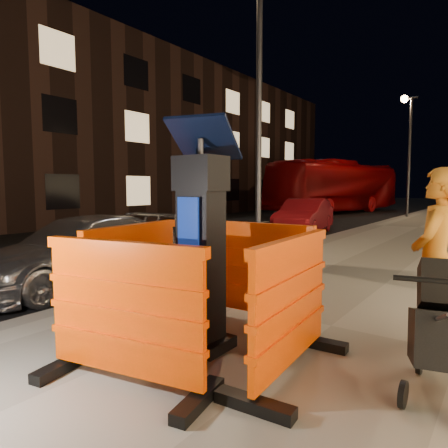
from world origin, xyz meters
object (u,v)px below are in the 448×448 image
Objects in this scene: car_red at (304,234)px; barrier_back at (253,272)px; barrier_front at (124,315)px; barrier_kerbside at (134,276)px; parking_kiosk at (201,242)px; car_silver at (82,283)px; stroller at (444,332)px; man at (435,260)px; bus_doubledecker at (336,213)px; barrier_bldgside at (291,307)px.

barrier_back is at bearing -78.48° from car_red.
barrier_kerbside is (-0.95, 0.95, 0.00)m from barrier_front.
car_red is (-3.65, 10.44, -1.18)m from parking_kiosk.
barrier_front is at bearing -142.82° from barrier_kerbside.
stroller reaches higher than car_silver.
barrier_back is at bearing -8.42° from car_silver.
parking_kiosk reaches higher than barrier_back.
barrier_front is at bearing -33.85° from man.
car_red is at bearing 85.59° from car_silver.
parking_kiosk is 1.19× the size of man.
man is (2.77, 1.24, 0.29)m from barrier_kerbside.
barrier_front is at bearing -63.92° from bus_doubledecker.
bus_doubledecker is (-3.17, 21.34, 0.00)m from car_silver.
barrier_front is 0.36× the size of car_silver.
car_silver is at bearing 172.82° from barrier_back.
car_red is (-4.60, 10.44, -0.72)m from barrier_bldgside.
man reaches higher than bus_doubledecker.
stroller is (5.67, -10.10, 0.64)m from car_red.
parking_kiosk is 1.05m from barrier_bldgside.
parking_kiosk is 1.05m from barrier_kerbside.
barrier_kerbside is 0.12× the size of bus_doubledecker.
car_silver is (-2.75, 1.23, -0.72)m from barrier_kerbside.
parking_kiosk is at bearing 86.18° from barrier_bldgside.
car_silver is at bearing -99.86° from car_red.
man reaches higher than car_red.
parking_kiosk is 23.62m from bus_doubledecker.
man is at bearing -4.00° from car_silver.
barrier_back is 0.12× the size of bus_doubledecker.
man is at bearing 6.17° from barrier_back.
barrier_bldgside is 23.90m from bus_doubledecker.
bus_doubledecker is (-5.92, 22.57, -0.72)m from barrier_kerbside.
barrier_front is 0.12× the size of bus_doubledecker.
man reaches higher than barrier_back.
barrier_back is 1.34m from barrier_bldgside.
parking_kiosk is 2.12m from stroller.
barrier_bldgside is 1.13m from stroller.
barrier_bldgside is (1.90, 0.00, 0.00)m from barrier_kerbside.
stroller is (2.02, 1.29, -0.08)m from barrier_front.
car_red is at bearing 103.45° from parking_kiosk.
barrier_back is (0.00, 1.90, 0.00)m from barrier_front.
stroller is (2.02, 0.34, -0.54)m from parking_kiosk.
barrier_bldgside is at bearing -18.90° from car_silver.
man reaches higher than barrier_front.
car_red is (-2.70, 10.44, -0.72)m from barrier_kerbside.
barrier_kerbside is 3.05m from man.
parking_kiosk is at bearing -80.25° from car_red.
car_silver is at bearing 58.08° from barrier_kerbside.
man is 1.77× the size of stroller.
man is at bearing -73.75° from barrier_kerbside.
parking_kiosk reaches higher than stroller.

